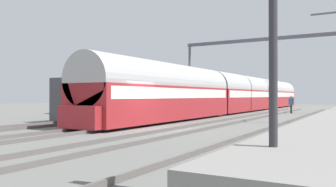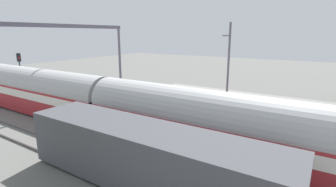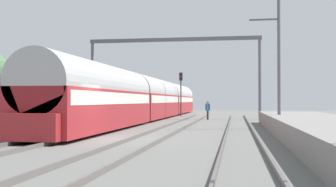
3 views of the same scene
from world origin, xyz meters
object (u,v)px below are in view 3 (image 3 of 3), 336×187
at_px(freight_car, 43,105).
at_px(person_crossing, 208,109).
at_px(catenary_gantry, 173,58).
at_px(railway_signal_far, 181,88).
at_px(passenger_train, 153,99).

height_order(freight_car, person_crossing, freight_car).
height_order(person_crossing, catenary_gantry, catenary_gantry).
distance_m(freight_car, railway_signal_far, 22.54).
xyz_separation_m(passenger_train, person_crossing, (5.43, -0.88, -0.94)).
bearing_deg(catenary_gantry, passenger_train, 177.91).
distance_m(passenger_train, catenary_gantry, 4.45).
xyz_separation_m(freight_car, person_crossing, (9.55, 14.07, -0.44)).
distance_m(railway_signal_far, catenary_gantry, 7.31).
xyz_separation_m(person_crossing, railway_signal_far, (-3.51, 7.58, 2.14)).
bearing_deg(freight_car, passenger_train, 74.58).
relative_size(passenger_train, freight_car, 3.78).
height_order(passenger_train, freight_car, passenger_train).
relative_size(railway_signal_far, catenary_gantry, 0.29).
bearing_deg(person_crossing, freight_car, -0.90).
height_order(freight_car, catenary_gantry, catenary_gantry).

